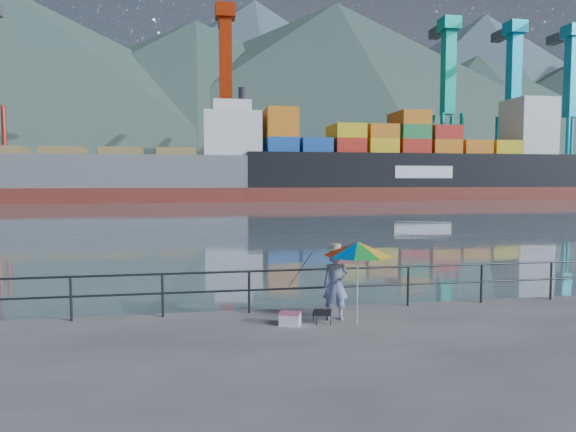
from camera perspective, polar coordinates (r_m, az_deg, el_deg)
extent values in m
cube|color=#625F5D|center=(7.60, -8.28, -22.69)|extent=(24.00, 11.00, 0.50)
cube|color=slate|center=(140.32, -9.90, 2.65)|extent=(500.00, 280.00, 0.00)
cube|color=#514F4C|center=(103.83, -4.34, 2.25)|extent=(200.00, 40.00, 0.40)
cylinder|color=#2D3033|center=(12.18, -9.07, -6.25)|extent=(22.00, 0.05, 0.05)
cylinder|color=#2D3033|center=(12.27, -9.05, -8.32)|extent=(22.00, 0.05, 0.05)
cube|color=#2D3033|center=(12.28, -9.04, -8.54)|extent=(22.00, 0.06, 1.00)
cone|color=#385147|center=(224.23, -28.69, 12.33)|extent=(312.00, 312.00, 75.00)
cone|color=#385147|center=(217.49, -10.04, 12.09)|extent=(282.88, 282.88, 68.00)
cone|color=#385147|center=(231.31, 5.39, 13.15)|extent=(332.80, 332.80, 80.00)
cone|color=#385147|center=(261.67, 20.25, 9.86)|extent=(257.92, 257.92, 62.00)
cube|color=#194CA5|center=(102.79, -4.30, 4.40)|extent=(6.00, 2.40, 7.80)
cube|color=#194CA5|center=(103.64, -0.71, 4.41)|extent=(6.00, 2.40, 7.80)
cube|color=#267F3F|center=(104.88, 2.81, 4.40)|extent=(6.00, 2.40, 7.80)
cube|color=yellow|center=(106.51, 6.23, 4.38)|extent=(6.00, 2.40, 7.80)
cube|color=orange|center=(108.49, 9.53, 3.65)|extent=(6.00, 2.40, 5.20)
cube|color=yellow|center=(110.83, 12.71, 3.61)|extent=(6.00, 2.40, 5.20)
cube|color=orange|center=(113.49, 15.74, 3.57)|extent=(6.00, 2.40, 5.20)
cube|color=#267F3F|center=(116.46, 18.63, 3.52)|extent=(6.00, 2.40, 5.20)
cube|color=yellow|center=(119.70, 21.39, 4.08)|extent=(6.00, 2.40, 7.80)
cube|color=gray|center=(105.78, -4.45, 3.69)|extent=(6.00, 2.40, 5.20)
cube|color=red|center=(106.60, -0.97, 3.70)|extent=(6.00, 2.40, 5.20)
cube|color=orange|center=(107.81, 2.46, 4.39)|extent=(6.00, 2.40, 7.80)
cube|color=#267F3F|center=(109.39, 5.79, 4.37)|extent=(6.00, 2.40, 7.80)
cube|color=orange|center=(111.33, 9.02, 4.33)|extent=(6.00, 2.40, 7.80)
cube|color=#194CA5|center=(113.61, 12.12, 3.63)|extent=(6.00, 2.40, 5.20)
imported|color=navy|center=(11.75, 5.33, -7.63)|extent=(0.63, 0.47, 1.58)
cylinder|color=white|center=(11.37, 7.71, -7.80)|extent=(0.04, 0.04, 1.68)
cone|color=blue|center=(11.23, 7.75, -3.61)|extent=(1.97, 1.97, 0.31)
cube|color=black|center=(11.55, 3.80, -10.65)|extent=(0.51, 0.51, 0.05)
cube|color=#2D3033|center=(11.59, 3.79, -11.28)|extent=(0.34, 0.34, 0.21)
cube|color=silver|center=(11.38, 0.23, -11.43)|extent=(0.52, 0.44, 0.26)
cylinder|color=black|center=(13.08, 1.30, -9.97)|extent=(0.29, 1.59, 1.13)
cube|color=maroon|center=(84.40, -17.34, 2.18)|extent=(50.97, 8.82, 2.50)
cube|color=slate|center=(84.38, -17.39, 4.73)|extent=(50.97, 8.82, 5.00)
cube|color=silver|center=(84.17, -6.26, 8.98)|extent=(9.00, 7.41, 7.00)
cube|color=maroon|center=(91.66, 13.56, 2.38)|extent=(57.82, 9.64, 2.50)
cube|color=black|center=(91.64, 13.60, 4.92)|extent=(57.82, 9.64, 5.60)
cube|color=silver|center=(102.83, 25.11, 8.89)|extent=(7.00, 7.71, 10.00)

